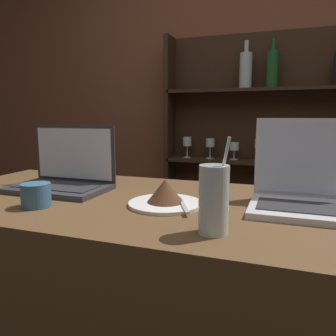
{
  "coord_description": "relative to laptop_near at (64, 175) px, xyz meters",
  "views": [
    {
      "loc": [
        0.18,
        -0.57,
        1.29
      ],
      "look_at": [
        -0.16,
        0.38,
        1.13
      ],
      "focal_mm": 35.0,
      "sensor_mm": 36.0,
      "label": 1
    }
  ],
  "objects": [
    {
      "name": "cake_plate",
      "position": [
        0.42,
        -0.08,
        -0.02
      ],
      "size": [
        0.22,
        0.22,
        0.08
      ],
      "color": "white",
      "rests_on": "bar_counter"
    },
    {
      "name": "laptop_near",
      "position": [
        0.0,
        0.0,
        0.0
      ],
      "size": [
        0.34,
        0.21,
        0.23
      ],
      "color": "#333338",
      "rests_on": "bar_counter"
    },
    {
      "name": "laptop_far",
      "position": [
        0.8,
        0.02,
        0.01
      ],
      "size": [
        0.29,
        0.24,
        0.26
      ],
      "color": "silver",
      "rests_on": "bar_counter"
    },
    {
      "name": "back_wall",
      "position": [
        0.57,
        1.3,
        0.27
      ],
      "size": [
        7.0,
        0.06,
        2.7
      ],
      "color": "brown",
      "rests_on": "ground_plane"
    },
    {
      "name": "coffee_cup",
      "position": [
        0.07,
        -0.22,
        -0.02
      ],
      "size": [
        0.08,
        0.08,
        0.07
      ],
      "color": "#38668C",
      "rests_on": "bar_counter"
    },
    {
      "name": "back_shelf",
      "position": [
        0.6,
        1.22,
        -0.12
      ],
      "size": [
        1.24,
        0.18,
        1.81
      ],
      "color": "#332114",
      "rests_on": "ground_plane"
    },
    {
      "name": "water_glass",
      "position": [
        0.6,
        -0.27,
        0.03
      ],
      "size": [
        0.07,
        0.07,
        0.22
      ],
      "color": "silver",
      "rests_on": "bar_counter"
    }
  ]
}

